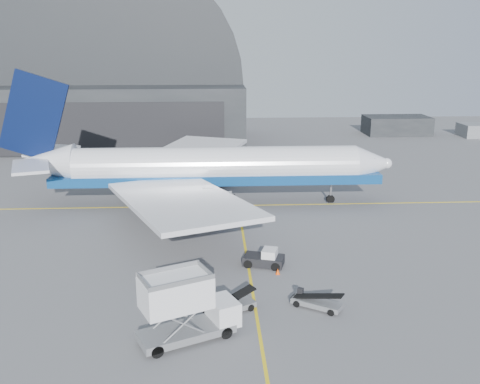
{
  "coord_description": "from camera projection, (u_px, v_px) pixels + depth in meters",
  "views": [
    {
      "loc": [
        -3.17,
        -44.8,
        20.19
      ],
      "look_at": [
        -0.28,
        10.44,
        4.5
      ],
      "focal_mm": 40.0,
      "sensor_mm": 36.0,
      "label": 1
    }
  ],
  "objects": [
    {
      "name": "taxi_lines",
      "position": [
        241.0,
        224.0,
        60.88
      ],
      "size": [
        80.0,
        42.12,
        0.02
      ],
      "color": "yellow",
      "rests_on": "ground"
    },
    {
      "name": "belt_loader_b",
      "position": [
        316.0,
        302.0,
        41.8
      ],
      "size": [
        4.01,
        3.23,
        1.59
      ],
      "rotation": [
        0.0,
        0.0,
        -0.57
      ],
      "color": "slate",
      "rests_on": "ground"
    },
    {
      "name": "distant_bldg_a",
      "position": [
        396.0,
        134.0,
        119.79
      ],
      "size": [
        14.0,
        8.0,
        4.0
      ],
      "primitive_type": "cube",
      "color": "black",
      "rests_on": "ground"
    },
    {
      "name": "hangar",
      "position": [
        118.0,
        96.0,
        107.39
      ],
      "size": [
        50.0,
        28.3,
        28.0
      ],
      "color": "black",
      "rests_on": "ground"
    },
    {
      "name": "distant_bldg_b",
      "position": [
        478.0,
        137.0,
        116.81
      ],
      "size": [
        8.0,
        6.0,
        2.8
      ],
      "primitive_type": "cube",
      "color": "slate",
      "rests_on": "ground"
    },
    {
      "name": "catering_truck",
      "position": [
        185.0,
        308.0,
        36.79
      ],
      "size": [
        7.52,
        5.32,
        4.87
      ],
      "rotation": [
        0.0,
        0.0,
        0.43
      ],
      "color": "slate",
      "rests_on": "ground"
    },
    {
      "name": "pushback_tug",
      "position": [
        265.0,
        259.0,
        49.67
      ],
      "size": [
        4.09,
        3.03,
        1.7
      ],
      "rotation": [
        0.0,
        0.0,
        -0.29
      ],
      "color": "black",
      "rests_on": "ground"
    },
    {
      "name": "belt_loader_a",
      "position": [
        229.0,
        307.0,
        41.01
      ],
      "size": [
        4.24,
        3.28,
        1.66
      ],
      "rotation": [
        0.0,
        0.0,
        0.53
      ],
      "color": "slate",
      "rests_on": "ground"
    },
    {
      "name": "traffic_cone",
      "position": [
        278.0,
        271.0,
        47.9
      ],
      "size": [
        0.37,
        0.37,
        0.53
      ],
      "color": "#FF4B08",
      "rests_on": "ground"
    },
    {
      "name": "airliner",
      "position": [
        201.0,
        168.0,
        67.12
      ],
      "size": [
        48.92,
        47.44,
        17.17
      ],
      "color": "white",
      "rests_on": "ground"
    },
    {
      "name": "ground",
      "position": [
        249.0,
        271.0,
        48.71
      ],
      "size": [
        200.0,
        200.0,
        0.0
      ],
      "primitive_type": "plane",
      "color": "#565659",
      "rests_on": "ground"
    }
  ]
}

